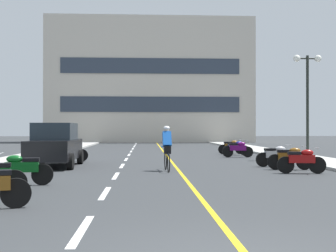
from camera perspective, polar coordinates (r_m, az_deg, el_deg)
The scene contains 28 objects.
ground_plane at distance 26.05m, azimuth -0.70°, elevation -3.84°, with size 140.00×140.00×0.00m, color #2D3033.
curb_left at distance 29.67m, azimuth -14.98°, elevation -3.29°, with size 2.40×72.00×0.12m, color #A8A8A3.
curb_right at distance 30.16m, azimuth 12.90°, elevation -3.24°, with size 2.40×72.00×0.12m, color #A8A8A3.
lane_dash_0 at distance 7.23m, azimuth -11.02°, elevation -12.97°, with size 0.14×2.20×0.01m, color silver.
lane_dash_1 at distance 11.14m, azimuth -8.09°, elevation -8.50°, with size 0.14×2.20×0.01m, color silver.
lane_dash_2 at distance 15.10m, azimuth -6.71°, elevation -6.36°, with size 0.14×2.20×0.01m, color silver.
lane_dash_3 at distance 19.07m, azimuth -5.91°, elevation -5.11°, with size 0.14×2.20×0.01m, color silver.
lane_dash_4 at distance 23.06m, azimuth -5.39°, elevation -4.28°, with size 0.14×2.20×0.01m, color silver.
lane_dash_5 at distance 27.04m, azimuth -5.03°, elevation -3.70°, with size 0.14×2.20×0.01m, color silver.
lane_dash_6 at distance 31.04m, azimuth -4.75°, elevation -3.27°, with size 0.14×2.20×0.01m, color silver.
lane_dash_7 at distance 35.03m, azimuth -4.54°, elevation -2.94°, with size 0.14×2.20×0.01m, color silver.
lane_dash_8 at distance 39.03m, azimuth -4.38°, elevation -2.68°, with size 0.14×2.20×0.01m, color silver.
lane_dash_9 at distance 43.02m, azimuth -4.24°, elevation -2.46°, with size 0.14×2.20×0.01m, color silver.
lane_dash_10 at distance 47.02m, azimuth -4.13°, elevation -2.28°, with size 0.14×2.20×0.01m, color silver.
lane_dash_11 at distance 51.01m, azimuth -4.03°, elevation -2.13°, with size 0.14×2.20×0.01m, color silver.
centre_line_yellow at distance 29.05m, azimuth -0.43°, elevation -3.47°, with size 0.12×66.00×0.01m, color gold.
office_building at distance 53.44m, azimuth -2.28°, elevation 5.71°, with size 23.97×6.42×14.46m.
street_lamp_mid at distance 23.93m, azimuth 17.47°, elevation 5.33°, with size 1.46×0.36×5.25m.
parked_car_near at distance 19.07m, azimuth -14.29°, elevation -2.35°, with size 1.96×4.22×1.82m.
motorcycle_2 at distance 13.04m, azimuth -18.29°, elevation -5.22°, with size 1.70×0.60×0.92m.
motorcycle_3 at distance 16.40m, azimuth 16.79°, elevation -4.22°, with size 1.70×0.60×0.92m.
motorcycle_4 at distance 17.78m, azimuth 15.38°, elevation -3.92°, with size 1.70×0.60×0.92m.
motorcycle_5 at distance 19.09m, azimuth 13.69°, elevation -3.68°, with size 1.70×0.60×0.92m.
motorcycle_6 at distance 21.90m, azimuth -12.47°, elevation -3.25°, with size 1.70×0.60×0.92m.
motorcycle_7 at distance 24.90m, azimuth 8.97°, elevation -2.91°, with size 1.70×0.60×0.92m.
motorcycle_8 at distance 26.40m, azimuth 8.75°, elevation -2.76°, with size 1.68×0.64×0.92m.
motorcycle_9 at distance 28.03m, azimuth 8.18°, elevation -2.62°, with size 1.70×0.60×0.92m.
cyclist_rider at distance 16.73m, azimuth -0.13°, elevation -2.74°, with size 0.42×1.77×1.71m.
Camera 1 is at (-1.01, -4.98, 1.58)m, focal length 47.49 mm.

